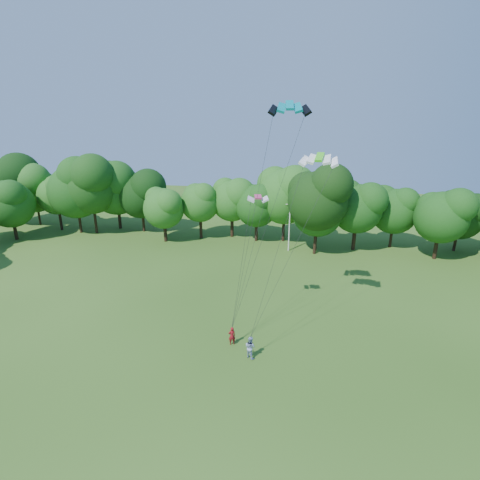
# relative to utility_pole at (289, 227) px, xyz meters

# --- Properties ---
(ground) EXTENTS (160.00, 160.00, 0.00)m
(ground) POSITION_rel_utility_pole_xyz_m (-2.46, -32.88, -3.65)
(ground) COLOR #2B5015
(ground) RESTS_ON ground
(utility_pole) EXTENTS (1.34, 0.58, 7.04)m
(utility_pole) POSITION_rel_utility_pole_xyz_m (0.00, 0.00, 0.00)
(utility_pole) COLOR silver
(utility_pole) RESTS_ON ground
(kite_flyer_left) EXTENTS (0.72, 0.61, 1.68)m
(kite_flyer_left) POSITION_rel_utility_pole_xyz_m (-3.36, -24.40, -2.81)
(kite_flyer_left) COLOR maroon
(kite_flyer_left) RESTS_ON ground
(kite_flyer_right) EXTENTS (1.18, 1.11, 1.92)m
(kite_flyer_right) POSITION_rel_utility_pole_xyz_m (-1.54, -25.90, -2.70)
(kite_flyer_right) COLOR #97A6D2
(kite_flyer_right) RESTS_ON ground
(kite_teal) EXTENTS (3.26, 1.68, 0.79)m
(kite_teal) POSITION_rel_utility_pole_xyz_m (0.55, -20.40, 15.90)
(kite_teal) COLOR #048894
(kite_teal) RESTS_ON ground
(kite_green) EXTENTS (3.21, 1.82, 0.69)m
(kite_green) POSITION_rel_utility_pole_xyz_m (3.11, -20.25, 11.96)
(kite_green) COLOR #49E021
(kite_green) RESTS_ON ground
(kite_pink) EXTENTS (1.95, 1.23, 0.28)m
(kite_pink) POSITION_rel_utility_pole_xyz_m (-1.85, -20.23, 8.51)
(kite_pink) COLOR #C53669
(kite_pink) RESTS_ON ground
(tree_back_west) EXTENTS (9.45, 9.45, 13.75)m
(tree_back_west) POSITION_rel_utility_pole_xyz_m (-32.08, 2.77, 4.93)
(tree_back_west) COLOR #382216
(tree_back_west) RESTS_ON ground
(tree_back_center) EXTENTS (9.01, 9.01, 13.10)m
(tree_back_center) POSITION_rel_utility_pole_xyz_m (3.71, -0.52, 4.53)
(tree_back_center) COLOR #321D13
(tree_back_center) RESTS_ON ground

